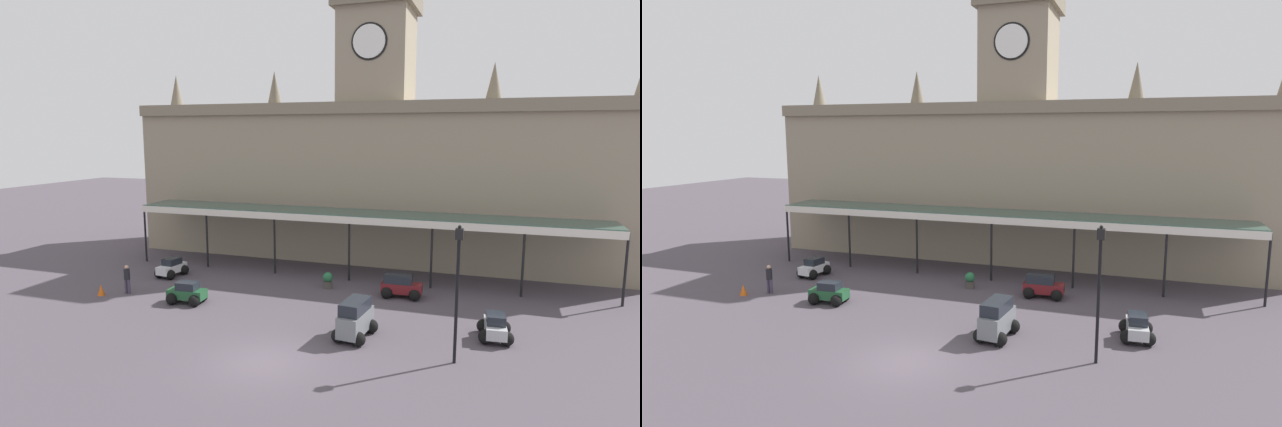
# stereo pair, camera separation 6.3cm
# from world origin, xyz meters

# --- Properties ---
(ground_plane) EXTENTS (140.00, 140.00, 0.00)m
(ground_plane) POSITION_xyz_m (0.00, 0.00, 0.00)
(ground_plane) COLOR #4A424B
(station_building) EXTENTS (35.56, 6.78, 18.63)m
(station_building) POSITION_xyz_m (0.00, 19.35, 6.28)
(station_building) COLOR gray
(station_building) RESTS_ON ground
(entrance_canopy) EXTENTS (30.54, 3.26, 4.14)m
(entrance_canopy) POSITION_xyz_m (0.00, 13.73, 3.98)
(entrance_canopy) COLOR #38564C
(entrance_canopy) RESTS_ON ground
(car_white_sedan) EXTENTS (1.64, 2.12, 1.19)m
(car_white_sedan) POSITION_xyz_m (-11.09, 9.65, 0.50)
(car_white_sedan) COLOR silver
(car_white_sedan) RESTS_ON ground
(car_grey_van) EXTENTS (1.76, 2.48, 1.77)m
(car_grey_van) POSITION_xyz_m (2.82, 3.62, 0.81)
(car_grey_van) COLOR slate
(car_grey_van) RESTS_ON ground
(car_green_sedan) EXTENTS (2.11, 1.61, 1.19)m
(car_green_sedan) POSITION_xyz_m (-7.10, 5.33, 0.50)
(car_green_sedan) COLOR #1E512D
(car_green_sedan) RESTS_ON ground
(car_silver_sedan) EXTENTS (1.64, 2.12, 1.19)m
(car_silver_sedan) POSITION_xyz_m (8.79, 5.52, 0.50)
(car_silver_sedan) COLOR #B2B5BA
(car_silver_sedan) RESTS_ON ground
(car_maroon_estate) EXTENTS (2.28, 1.59, 1.27)m
(car_maroon_estate) POSITION_xyz_m (3.71, 10.15, 0.56)
(car_maroon_estate) COLOR maroon
(car_maroon_estate) RESTS_ON ground
(pedestrian_crossing_forecourt) EXTENTS (0.39, 0.34, 1.67)m
(pedestrian_crossing_forecourt) POSITION_xyz_m (-11.35, 5.70, 0.91)
(pedestrian_crossing_forecourt) COLOR #3F384C
(pedestrian_crossing_forecourt) RESTS_ON ground
(victorian_lamppost) EXTENTS (0.30, 0.30, 5.64)m
(victorian_lamppost) POSITION_xyz_m (7.29, 2.40, 3.45)
(victorian_lamppost) COLOR black
(victorian_lamppost) RESTS_ON ground
(traffic_cone) EXTENTS (0.40, 0.40, 0.62)m
(traffic_cone) POSITION_xyz_m (-12.53, 4.90, 0.31)
(traffic_cone) COLOR orange
(traffic_cone) RESTS_ON ground
(planter_near_kerb) EXTENTS (0.60, 0.60, 0.96)m
(planter_near_kerb) POSITION_xyz_m (-0.74, 10.48, 0.49)
(planter_near_kerb) COLOR #47423D
(planter_near_kerb) RESTS_ON ground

